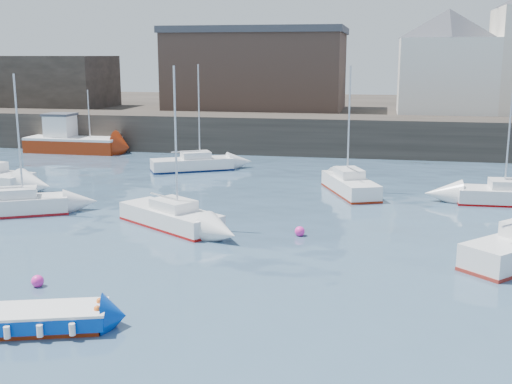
% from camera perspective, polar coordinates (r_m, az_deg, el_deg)
% --- Properties ---
extents(water, '(220.00, 220.00, 0.00)m').
position_cam_1_polar(water, '(19.79, -6.88, -11.45)').
color(water, '#2D4760').
rests_on(water, ground).
extents(quay_wall, '(90.00, 5.00, 3.00)m').
position_cam_1_polar(quay_wall, '(52.92, 4.85, 5.12)').
color(quay_wall, '#28231E').
rests_on(quay_wall, ground).
extents(land_strip, '(90.00, 32.00, 2.80)m').
position_cam_1_polar(land_strip, '(70.75, 6.49, 6.75)').
color(land_strip, '#28231E').
rests_on(land_strip, ground).
extents(bldg_east_d, '(11.14, 11.14, 8.95)m').
position_cam_1_polar(bldg_east_d, '(58.95, 16.58, 11.09)').
color(bldg_east_d, white).
rests_on(bldg_east_d, land_strip).
extents(warehouse, '(16.40, 10.40, 7.60)m').
position_cam_1_polar(warehouse, '(61.37, 0.11, 10.91)').
color(warehouse, '#3D2D26').
rests_on(warehouse, land_strip).
extents(bldg_west, '(14.00, 8.00, 5.00)m').
position_cam_1_polar(bldg_west, '(68.22, -18.77, 9.29)').
color(bldg_west, '#353028').
rests_on(bldg_west, land_strip).
extents(blue_dinghy, '(3.80, 2.50, 0.67)m').
position_cam_1_polar(blue_dinghy, '(19.99, -18.19, -10.59)').
color(blue_dinghy, maroon).
rests_on(blue_dinghy, ground).
extents(fishing_boat, '(7.77, 2.99, 5.13)m').
position_cam_1_polar(fishing_boat, '(55.29, -16.11, 4.45)').
color(fishing_boat, maroon).
rests_on(fishing_boat, ground).
extents(sailboat_a, '(5.57, 4.00, 7.00)m').
position_cam_1_polar(sailboat_a, '(34.47, -20.77, -1.09)').
color(sailboat_a, white).
rests_on(sailboat_a, ground).
extents(sailboat_b, '(5.81, 4.76, 7.43)m').
position_cam_1_polar(sailboat_b, '(30.24, -7.59, -2.17)').
color(sailboat_b, white).
rests_on(sailboat_b, ground).
extents(sailboat_f, '(3.78, 5.87, 7.30)m').
position_cam_1_polar(sailboat_f, '(37.58, 8.36, 0.65)').
color(sailboat_f, white).
rests_on(sailboat_f, ground).
extents(sailboat_h, '(5.82, 4.28, 7.26)m').
position_cam_1_polar(sailboat_h, '(44.88, -5.66, 2.53)').
color(sailboat_h, white).
rests_on(sailboat_h, ground).
extents(buoy_near, '(0.43, 0.43, 0.43)m').
position_cam_1_polar(buoy_near, '(23.75, -18.82, -7.95)').
color(buoy_near, '#FF2AA8').
rests_on(buoy_near, ground).
extents(buoy_mid, '(0.45, 0.45, 0.45)m').
position_cam_1_polar(buoy_mid, '(28.65, 3.90, -3.90)').
color(buoy_mid, '#FF2AA8').
rests_on(buoy_mid, ground).
extents(buoy_far, '(0.34, 0.34, 0.34)m').
position_cam_1_polar(buoy_far, '(34.10, -7.88, -1.39)').
color(buoy_far, '#FF2AA8').
rests_on(buoy_far, ground).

